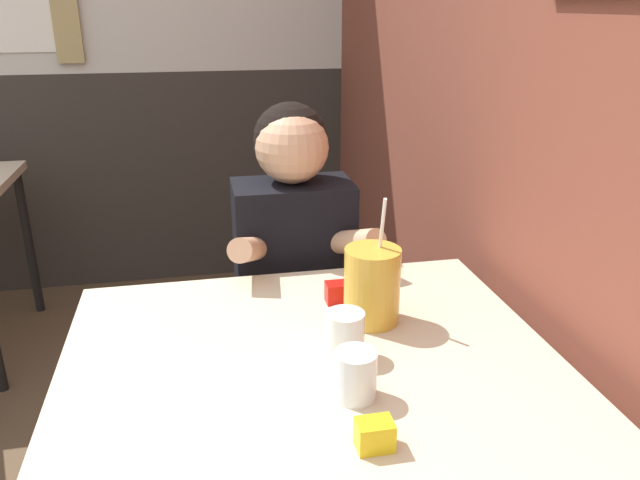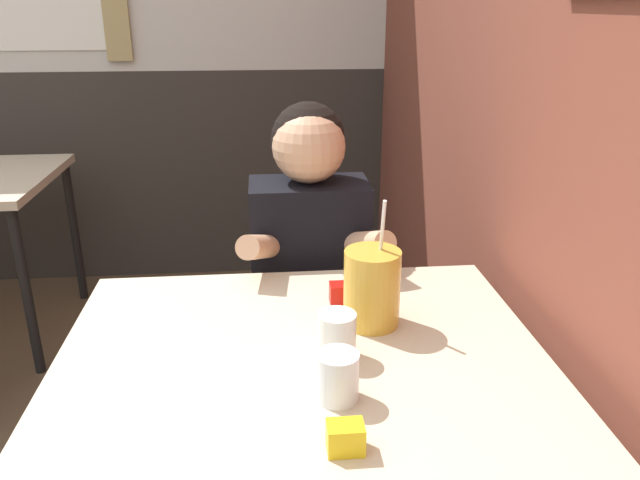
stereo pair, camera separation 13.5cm
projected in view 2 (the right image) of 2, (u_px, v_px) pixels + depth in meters
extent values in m
cube|color=brown|center=(472.00, 26.00, 1.95)|extent=(0.06, 4.50, 2.70)
cube|color=#332D28|center=(114.00, 178.00, 3.30)|extent=(5.85, 0.06, 1.10)
cube|color=beige|center=(304.00, 371.00, 1.25)|extent=(1.01, 0.91, 0.04)
cylinder|color=black|center=(129.00, 412.00, 1.73)|extent=(0.04, 0.04, 0.71)
cylinder|color=black|center=(453.00, 394.00, 1.82)|extent=(0.04, 0.04, 0.71)
cylinder|color=black|center=(27.00, 294.00, 2.44)|extent=(0.04, 0.04, 0.71)
cylinder|color=black|center=(75.00, 233.00, 3.08)|extent=(0.04, 0.04, 0.71)
cube|color=black|center=(310.00, 395.00, 2.02)|extent=(0.31, 0.20, 0.46)
cube|color=black|center=(310.00, 261.00, 1.85)|extent=(0.34, 0.20, 0.49)
sphere|color=black|center=(308.00, 139.00, 1.74)|extent=(0.21, 0.21, 0.21)
sphere|color=tan|center=(309.00, 147.00, 1.72)|extent=(0.20, 0.20, 0.20)
cylinder|color=tan|center=(263.00, 247.00, 1.67)|extent=(0.14, 0.27, 0.15)
cylinder|color=tan|center=(363.00, 243.00, 1.69)|extent=(0.14, 0.27, 0.15)
cylinder|color=gold|center=(372.00, 288.00, 1.38)|extent=(0.13, 0.13, 0.17)
cylinder|color=white|center=(382.00, 229.00, 1.33)|extent=(0.01, 0.04, 0.14)
cylinder|color=silver|center=(338.00, 377.00, 1.12)|extent=(0.08, 0.08, 0.09)
cylinder|color=silver|center=(337.00, 336.00, 1.25)|extent=(0.08, 0.08, 0.10)
cube|color=#B7140F|center=(342.00, 293.00, 1.49)|extent=(0.06, 0.04, 0.05)
cube|color=yellow|center=(345.00, 438.00, 1.00)|extent=(0.06, 0.04, 0.05)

